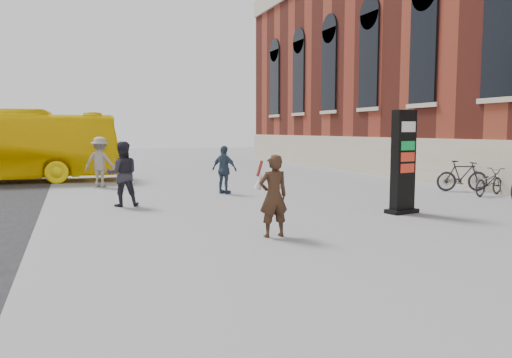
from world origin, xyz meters
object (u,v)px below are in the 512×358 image
object	(u,v)px
info_pylon	(403,162)
pedestrian_a	(122,174)
bike_7	(462,176)
woman	(273,195)
pedestrian_b	(100,162)
bike_6	(489,182)
pedestrian_c	(224,170)

from	to	relation	value
info_pylon	pedestrian_a	bearing A→B (deg)	140.29
bike_7	woman	bearing A→B (deg)	137.28
woman	pedestrian_b	size ratio (longest dim) A/B	0.88
bike_6	info_pylon	bearing A→B (deg)	93.51
pedestrian_a	pedestrian_c	world-z (taller)	pedestrian_a
woman	bike_7	bearing A→B (deg)	-153.28
bike_7	pedestrian_a	bearing A→B (deg)	107.26
pedestrian_a	pedestrian_b	distance (m)	5.26
pedestrian_c	bike_7	size ratio (longest dim) A/B	0.90
woman	pedestrian_a	world-z (taller)	pedestrian_a
bike_6	bike_7	distance (m)	1.20
pedestrian_a	info_pylon	bearing A→B (deg)	153.06
woman	pedestrian_b	distance (m)	10.82
woman	pedestrian_a	xyz separation A→B (m)	(-2.43, 5.21, 0.06)
pedestrian_c	pedestrian_b	bearing A→B (deg)	7.32
info_pylon	pedestrian_c	distance (m)	6.26
pedestrian_a	pedestrian_c	xyz separation A→B (m)	(3.47, 1.68, -0.10)
info_pylon	pedestrian_b	bearing A→B (deg)	117.31
pedestrian_a	bike_6	xyz separation A→B (m)	(11.47, -1.73, -0.47)
pedestrian_a	bike_6	distance (m)	11.61
info_pylon	woman	bearing A→B (deg)	-170.75
pedestrian_b	pedestrian_a	bearing A→B (deg)	119.11
pedestrian_c	bike_6	world-z (taller)	pedestrian_c
pedestrian_b	pedestrian_c	world-z (taller)	pedestrian_b
info_pylon	bike_6	bearing A→B (deg)	11.57
info_pylon	pedestrian_c	bearing A→B (deg)	109.86
info_pylon	bike_7	xyz separation A→B (m)	(4.84, 3.16, -0.78)
pedestrian_b	bike_7	size ratio (longest dim) A/B	1.05
pedestrian_a	pedestrian_c	size ratio (longest dim) A/B	1.12
info_pylon	pedestrian_b	size ratio (longest dim) A/B	1.40
bike_6	bike_7	xyz separation A→B (m)	(0.00, 1.19, 0.09)
pedestrian_c	bike_7	bearing A→B (deg)	-144.96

